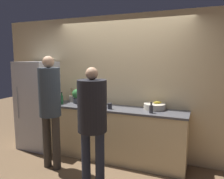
# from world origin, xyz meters

# --- Properties ---
(ground_plane) EXTENTS (14.00, 14.00, 0.00)m
(ground_plane) POSITION_xyz_m (0.00, 0.00, 0.00)
(ground_plane) COLOR brown
(wall_back) EXTENTS (5.20, 0.06, 2.60)m
(wall_back) POSITION_xyz_m (0.00, 0.60, 1.30)
(wall_back) COLOR #D6BC8C
(wall_back) RESTS_ON ground_plane
(counter) EXTENTS (2.48, 0.58, 0.95)m
(counter) POSITION_xyz_m (0.00, 0.33, 0.48)
(counter) COLOR beige
(counter) RESTS_ON ground_plane
(refrigerator) EXTENTS (0.68, 0.67, 1.76)m
(refrigerator) POSITION_xyz_m (-1.69, 0.26, 0.88)
(refrigerator) COLOR #B7B7BC
(refrigerator) RESTS_ON ground_plane
(person_left) EXTENTS (0.35, 0.35, 1.86)m
(person_left) POSITION_xyz_m (-0.87, -0.39, 1.11)
(person_left) COLOR #38332D
(person_left) RESTS_ON ground_plane
(person_center) EXTENTS (0.40, 0.40, 1.70)m
(person_center) POSITION_xyz_m (0.01, -0.60, 1.05)
(person_center) COLOR #232838
(person_center) RESTS_ON ground_plane
(fruit_bowl) EXTENTS (0.37, 0.37, 0.14)m
(fruit_bowl) POSITION_xyz_m (0.66, 0.45, 1.01)
(fruit_bowl) COLOR beige
(fruit_bowl) RESTS_ON counter
(utensil_crock) EXTENTS (0.11, 0.11, 0.28)m
(utensil_crock) POSITION_xyz_m (-1.02, 0.48, 1.02)
(utensil_crock) COLOR #ADA393
(utensil_crock) RESTS_ON counter
(bottle_green) EXTENTS (0.05, 0.05, 0.23)m
(bottle_green) POSITION_xyz_m (-1.08, 0.23, 1.05)
(bottle_green) COLOR #236033
(bottle_green) RESTS_ON counter
(bottle_dark) EXTENTS (0.06, 0.06, 0.18)m
(bottle_dark) POSITION_xyz_m (0.66, 0.18, 1.02)
(bottle_dark) COLOR #333338
(bottle_dark) RESTS_ON counter
(cup_black) EXTENTS (0.08, 0.08, 0.10)m
(cup_black) POSITION_xyz_m (-0.06, 0.19, 1.01)
(cup_black) COLOR #28282D
(cup_black) RESTS_ON counter
(potted_plant) EXTENTS (0.19, 0.19, 0.28)m
(potted_plant) POSITION_xyz_m (-0.84, 0.39, 1.10)
(potted_plant) COLOR #3D3D42
(potted_plant) RESTS_ON counter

